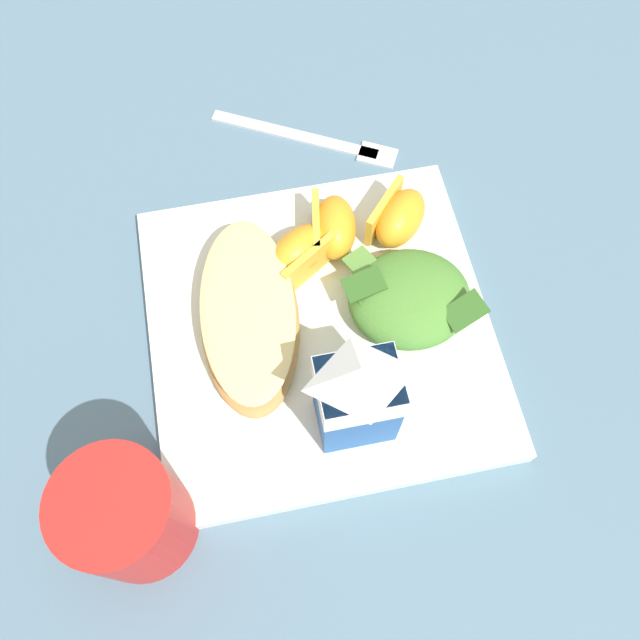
# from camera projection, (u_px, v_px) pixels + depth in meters

# --- Properties ---
(ground) EXTENTS (3.00, 3.00, 0.00)m
(ground) POSITION_uv_depth(u_px,v_px,m) (320.00, 333.00, 0.56)
(ground) COLOR slate
(white_plate) EXTENTS (0.28, 0.28, 0.02)m
(white_plate) POSITION_uv_depth(u_px,v_px,m) (320.00, 329.00, 0.55)
(white_plate) COLOR white
(white_plate) RESTS_ON ground
(cheesy_pizza_bread) EXTENTS (0.09, 0.18, 0.04)m
(cheesy_pizza_bread) POSITION_uv_depth(u_px,v_px,m) (249.00, 315.00, 0.53)
(cheesy_pizza_bread) COLOR tan
(cheesy_pizza_bread) RESTS_ON white_plate
(green_salad_pile) EXTENTS (0.11, 0.10, 0.04)m
(green_salad_pile) POSITION_uv_depth(u_px,v_px,m) (410.00, 301.00, 0.53)
(green_salad_pile) COLOR #4C8433
(green_salad_pile) RESTS_ON white_plate
(milk_carton) EXTENTS (0.06, 0.04, 0.11)m
(milk_carton) POSITION_uv_depth(u_px,v_px,m) (358.00, 395.00, 0.46)
(milk_carton) COLOR #23569E
(milk_carton) RESTS_ON white_plate
(orange_wedge_front) EXTENTS (0.07, 0.07, 0.04)m
(orange_wedge_front) POSITION_uv_depth(u_px,v_px,m) (398.00, 217.00, 0.57)
(orange_wedge_front) COLOR orange
(orange_wedge_front) RESTS_ON white_plate
(orange_wedge_middle) EXTENTS (0.05, 0.07, 0.04)m
(orange_wedge_middle) POSITION_uv_depth(u_px,v_px,m) (333.00, 227.00, 0.56)
(orange_wedge_middle) COLOR orange
(orange_wedge_middle) RESTS_ON white_plate
(orange_wedge_rear) EXTENTS (0.07, 0.06, 0.04)m
(orange_wedge_rear) POSITION_uv_depth(u_px,v_px,m) (300.00, 253.00, 0.55)
(orange_wedge_rear) COLOR orange
(orange_wedge_rear) RESTS_ON white_plate
(metal_fork) EXTENTS (0.17, 0.11, 0.01)m
(metal_fork) POSITION_uv_depth(u_px,v_px,m) (319.00, 140.00, 0.65)
(metal_fork) COLOR silver
(metal_fork) RESTS_ON ground
(drinking_red_cup) EXTENTS (0.08, 0.08, 0.10)m
(drinking_red_cup) POSITION_uv_depth(u_px,v_px,m) (128.00, 517.00, 0.45)
(drinking_red_cup) COLOR red
(drinking_red_cup) RESTS_ON ground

